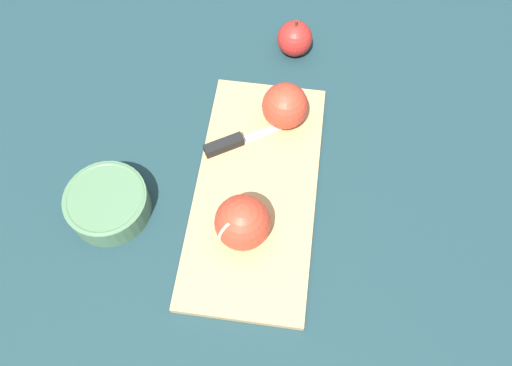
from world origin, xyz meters
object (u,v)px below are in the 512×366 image
knife (229,143)px  apple_half_right (285,106)px  apple_half_left (242,222)px  bowl (108,203)px  apple_whole (295,39)px

knife → apple_half_right: bearing=6.1°
apple_half_left → bowl: bearing=-135.1°
apple_whole → bowl: bearing=151.9°
apple_whole → bowl: 0.47m
apple_half_left → apple_whole: size_ratio=1.09×
knife → apple_half_left: bearing=-105.3°
apple_half_right → knife: (-0.08, 0.08, -0.03)m
apple_half_left → apple_half_right: apple_half_left is taller
knife → bowl: bowl is taller
apple_half_left → knife: 0.17m
apple_half_right → bowl: (-0.24, 0.24, -0.03)m
apple_half_right → knife: size_ratio=0.59×
knife → bowl: 0.23m
knife → bowl: (-0.16, 0.16, 0.00)m
apple_half_left → apple_half_right: size_ratio=1.08×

